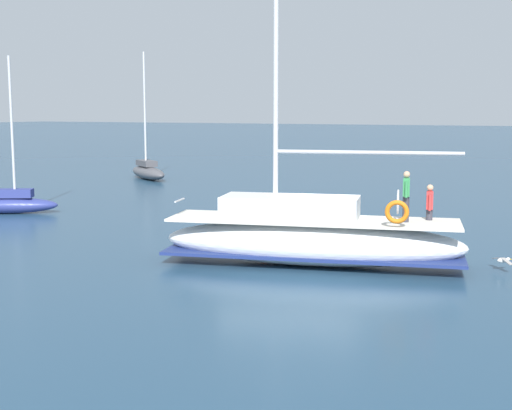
{
  "coord_description": "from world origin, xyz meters",
  "views": [
    {
      "loc": [
        -21.97,
        -8.25,
        4.92
      ],
      "look_at": [
        -1.48,
        1.94,
        1.8
      ],
      "focal_mm": 49.39,
      "sensor_mm": 36.0,
      "label": 1
    }
  ],
  "objects_px": {
    "main_sailboat": "(310,236)",
    "moored_sloop_near": "(9,202)",
    "mooring_buoy": "(264,224)",
    "seagull": "(503,260)",
    "moored_sloop_far": "(148,171)"
  },
  "relations": [
    {
      "from": "moored_sloop_near",
      "to": "mooring_buoy",
      "type": "xyz_separation_m",
      "value": [
        1.37,
        -12.85,
        -0.33
      ]
    },
    {
      "from": "seagull",
      "to": "mooring_buoy",
      "type": "height_order",
      "value": "mooring_buoy"
    },
    {
      "from": "moored_sloop_far",
      "to": "moored_sloop_near",
      "type": "bearing_deg",
      "value": -167.5
    },
    {
      "from": "mooring_buoy",
      "to": "moored_sloop_near",
      "type": "bearing_deg",
      "value": 96.08
    },
    {
      "from": "moored_sloop_near",
      "to": "main_sailboat",
      "type": "bearing_deg",
      "value": -103.16
    },
    {
      "from": "main_sailboat",
      "to": "seagull",
      "type": "xyz_separation_m",
      "value": [
        1.77,
        -5.65,
        -0.57
      ]
    },
    {
      "from": "main_sailboat",
      "to": "moored_sloop_far",
      "type": "relative_size",
      "value": 1.53
    },
    {
      "from": "main_sailboat",
      "to": "moored_sloop_far",
      "type": "xyz_separation_m",
      "value": [
        20.65,
        20.76,
        -0.3
      ]
    },
    {
      "from": "moored_sloop_far",
      "to": "main_sailboat",
      "type": "bearing_deg",
      "value": -134.85
    },
    {
      "from": "main_sailboat",
      "to": "seagull",
      "type": "distance_m",
      "value": 5.95
    },
    {
      "from": "seagull",
      "to": "mooring_buoy",
      "type": "relative_size",
      "value": 0.89
    },
    {
      "from": "main_sailboat",
      "to": "moored_sloop_near",
      "type": "height_order",
      "value": "main_sailboat"
    },
    {
      "from": "seagull",
      "to": "mooring_buoy",
      "type": "distance_m",
      "value": 10.5
    },
    {
      "from": "moored_sloop_near",
      "to": "moored_sloop_far",
      "type": "bearing_deg",
      "value": 12.5
    },
    {
      "from": "mooring_buoy",
      "to": "seagull",
      "type": "bearing_deg",
      "value": -109.99
    }
  ]
}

